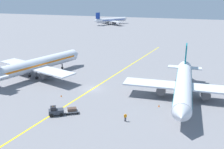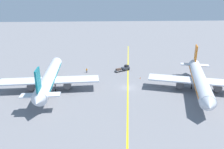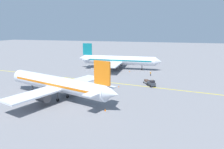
{
  "view_description": "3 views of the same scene",
  "coord_description": "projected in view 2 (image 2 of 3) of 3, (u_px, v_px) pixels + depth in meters",
  "views": [
    {
      "loc": [
        24.51,
        -59.23,
        24.06
      ],
      "look_at": [
        4.64,
        1.84,
        3.79
      ],
      "focal_mm": 42.0,
      "sensor_mm": 36.0,
      "label": 1
    },
    {
      "loc": [
        8.9,
        59.64,
        25.13
      ],
      "look_at": [
        4.63,
        -1.65,
        3.68
      ],
      "focal_mm": 35.0,
      "sensor_mm": 36.0,
      "label": 2
    },
    {
      "loc": [
        -65.22,
        -22.66,
        17.25
      ],
      "look_at": [
        -3.08,
        -4.81,
        3.26
      ],
      "focal_mm": 35.0,
      "sensor_mm": 36.0,
      "label": 3
    }
  ],
  "objects": [
    {
      "name": "airplane_at_gate",
      "position": [
        199.0,
        79.0,
        61.05
      ],
      "size": [
        28.23,
        34.66,
        10.6
      ],
      "color": "silver",
      "rests_on": "ground"
    },
    {
      "name": "apron_yellow_centreline",
      "position": [
        128.0,
        88.0,
        65.04
      ],
      "size": [
        17.32,
        118.86,
        0.01
      ],
      "primitive_type": "cube",
      "rotation": [
        0.0,
        0.0,
        -0.14
      ],
      "color": "yellow",
      "rests_on": "ground"
    },
    {
      "name": "baggage_tug_dark",
      "position": [
        126.0,
        68.0,
        80.47
      ],
      "size": [
        3.34,
        2.88,
        2.11
      ],
      "color": "#333842",
      "rests_on": "ground"
    },
    {
      "name": "traffic_cone_by_wingtip",
      "position": [
        140.0,
        78.0,
        72.32
      ],
      "size": [
        0.32,
        0.32,
        0.55
      ],
      "primitive_type": "cone",
      "color": "orange",
      "rests_on": "ground"
    },
    {
      "name": "ground_crew_worker",
      "position": [
        87.0,
        70.0,
        77.81
      ],
      "size": [
        0.5,
        0.38,
        1.68
      ],
      "color": "#23232D",
      "rests_on": "ground"
    },
    {
      "name": "traffic_cone_mid_apron",
      "position": [
        193.0,
        75.0,
        75.31
      ],
      "size": [
        0.32,
        0.32,
        0.55
      ],
      "primitive_type": "cone",
      "color": "orange",
      "rests_on": "ground"
    },
    {
      "name": "airplane_adjacent_stand",
      "position": [
        50.0,
        78.0,
        62.43
      ],
      "size": [
        28.18,
        35.5,
        10.6
      ],
      "color": "silver",
      "rests_on": "ground"
    },
    {
      "name": "baggage_cart_trailing",
      "position": [
        118.0,
        70.0,
        78.71
      ],
      "size": [
        2.95,
        2.55,
        1.24
      ],
      "color": "gray",
      "rests_on": "ground"
    },
    {
      "name": "ground_plane",
      "position": [
        128.0,
        88.0,
        65.04
      ],
      "size": [
        400.0,
        400.0,
        0.0
      ],
      "primitive_type": "plane",
      "color": "slate"
    },
    {
      "name": "traffic_cone_near_nose",
      "position": [
        69.0,
        81.0,
        69.41
      ],
      "size": [
        0.32,
        0.32,
        0.55
      ],
      "primitive_type": "cone",
      "color": "orange",
      "rests_on": "ground"
    }
  ]
}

